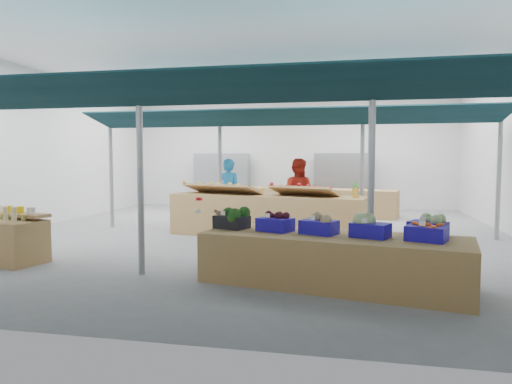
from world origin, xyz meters
The scene contains 24 objects.
floor centered at (0.00, 0.00, 0.00)m, with size 13.00×13.00×0.00m, color slate.
hall centered at (0.00, 1.44, 2.65)m, with size 13.00×13.00×13.00m.
pole_grid centered at (0.75, -1.75, 1.81)m, with size 10.00×4.60×3.00m.
awnings centered at (0.75, -1.75, 2.78)m, with size 9.50×7.08×0.30m.
back_shelving_left centered at (-2.50, 6.00, 1.00)m, with size 2.00×0.50×2.00m, color #B23F33.
back_shelving_right centered at (2.00, 6.00, 1.00)m, with size 2.00×0.50×2.00m, color #B23F33.
bottle_shelf centered at (-3.85, -3.65, 0.42)m, with size 1.82×1.35×1.03m.
veg_counter centered at (1.98, -4.04, 0.37)m, with size 3.76×1.25×0.73m, color olive.
fruit_counter centered at (0.32, -0.16, 0.49)m, with size 4.59×1.09×0.98m, color olive.
far_counter centered at (1.34, 4.26, 0.43)m, with size 4.77×0.95×0.86m, color olive.
crate_stack centered at (3.26, -4.30, 0.29)m, with size 0.49×0.34×0.59m, color #190E9C.
vendor_left centered at (-0.88, 0.94, 0.92)m, with size 0.67×0.44×1.83m, color #1C78B9.
vendor_right centered at (0.92, 0.94, 0.92)m, with size 0.89×0.69×1.83m, color #A11F13.
crate_broccoli centered at (0.40, -3.72, 0.89)m, with size 0.60×0.52×0.35m.
crate_beets centered at (1.11, -3.86, 0.86)m, with size 0.60×0.52×0.29m.
crate_celeriac centered at (1.78, -4.00, 0.88)m, with size 0.60×0.52×0.31m.
crate_cabbage centered at (2.49, -4.14, 0.89)m, with size 0.60×0.52×0.35m.
crate_carrots centered at (3.21, -4.29, 0.84)m, with size 0.60×0.52×0.29m.
sparrow centered at (0.21, -3.81, 0.98)m, with size 0.12×0.09×0.11m.
pole_ribbon centered at (-0.45, -2.80, 1.08)m, with size 0.12×0.12×0.28m.
apple_heap_yellow centered at (-0.78, -0.07, 1.15)m, with size 2.02×1.31×0.27m.
apple_heap_red centered at (1.21, -0.43, 1.15)m, with size 1.65×1.17×0.27m.
pineapple centered at (2.34, -0.63, 1.16)m, with size 0.14×0.14×0.39m.
crate_extra centered at (3.30, -3.83, 0.88)m, with size 0.61×0.54×0.32m.
Camera 1 is at (2.18, -10.61, 1.82)m, focal length 32.00 mm.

